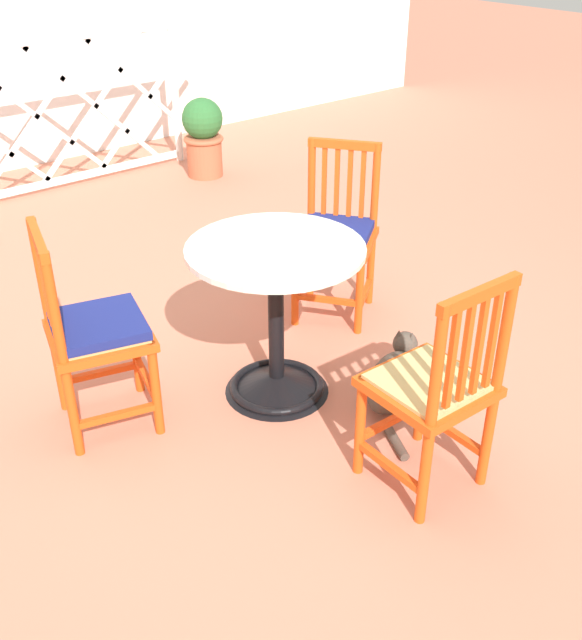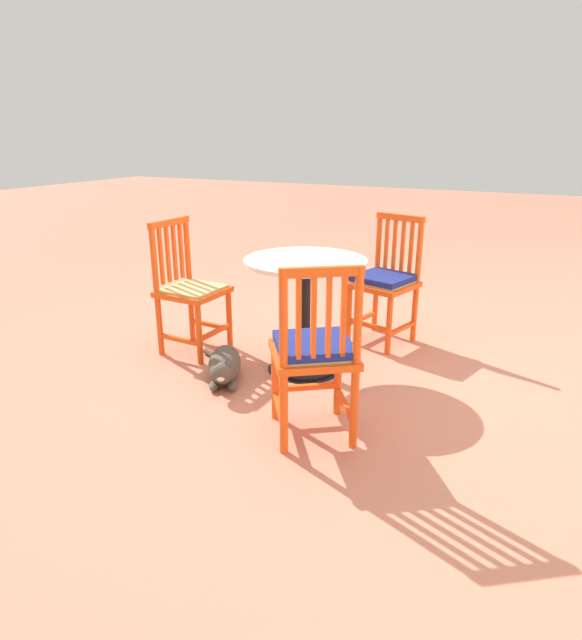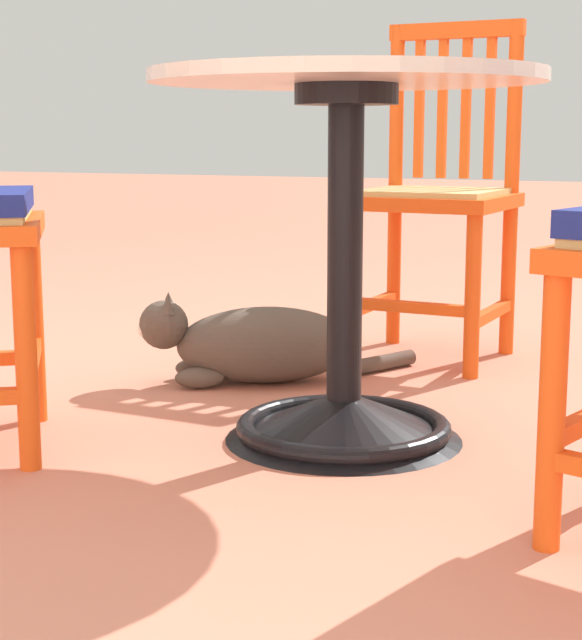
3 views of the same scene
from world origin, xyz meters
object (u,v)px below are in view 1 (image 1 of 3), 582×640
Objects in this scene: orange_chair_near_fence at (434,390)px; tabby_cat at (394,377)px; cafe_table at (276,338)px; orange_chair_by_planter at (94,333)px; orange_chair_at_corner at (336,236)px; terracotta_planter at (203,135)px.

tabby_cat is at bearing 55.74° from orange_chair_near_fence.
orange_chair_near_fence is (0.06, -0.84, 0.15)m from cafe_table.
orange_chair_near_fence reaches higher than tabby_cat.
orange_chair_at_corner is at bearing 3.57° from orange_chair_by_planter.
orange_chair_near_fence is at bearing -111.11° from terracotta_planter.
terracotta_planter is at bearing 68.89° from orange_chair_near_fence.
terracotta_planter is at bearing 71.21° from tabby_cat.
orange_chair_by_planter reaches higher than terracotta_planter.
orange_chair_at_corner is 2.43m from terracotta_planter.
orange_chair_near_fence is 3.80m from terracotta_planter.
orange_chair_at_corner reaches higher than cafe_table.
orange_chair_by_planter is 1.00× the size of orange_chair_at_corner.
terracotta_planter is at bearing 48.28° from orange_chair_by_planter.
orange_chair_at_corner is at bearing 28.50° from cafe_table.
orange_chair_by_planter and orange_chair_at_corner have the same top height.
orange_chair_at_corner is at bearing 62.20° from orange_chair_near_fence.
orange_chair_by_planter is at bearing 124.31° from orange_chair_near_fence.
terracotta_planter reaches higher than tabby_cat.
tabby_cat is (0.39, -0.37, -0.19)m from cafe_table.
orange_chair_near_fence and orange_chair_at_corner have the same top height.
orange_chair_at_corner reaches higher than terracotta_planter.
cafe_table is 0.83× the size of orange_chair_at_corner.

